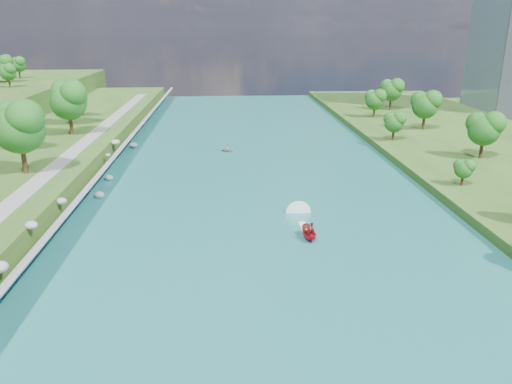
{
  "coord_description": "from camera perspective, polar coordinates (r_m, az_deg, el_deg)",
  "views": [
    {
      "loc": [
        -4.68,
        -52.36,
        25.26
      ],
      "look_at": [
        -0.47,
        15.95,
        2.5
      ],
      "focal_mm": 35.0,
      "sensor_mm": 36.0,
      "label": 1
    }
  ],
  "objects": [
    {
      "name": "raft",
      "position": [
        106.01,
        -3.25,
        4.83
      ],
      "size": [
        3.41,
        3.27,
        1.58
      ],
      "rotation": [
        0.0,
        0.0,
        0.91
      ],
      "color": "gray",
      "rests_on": "river_water"
    },
    {
      "name": "motorboat",
      "position": [
        64.24,
        5.79,
        -4.14
      ],
      "size": [
        3.6,
        18.79,
        2.18
      ],
      "rotation": [
        0.0,
        0.0,
        3.22
      ],
      "color": "#B60E20",
      "rests_on": "river_water"
    },
    {
      "name": "riprap_bank",
      "position": [
        78.46,
        -19.01,
        -0.03
      ],
      "size": [
        4.23,
        236.0,
        4.39
      ],
      "color": "slate",
      "rests_on": "ground"
    },
    {
      "name": "river_water",
      "position": [
        76.77,
        0.16,
        -0.78
      ],
      "size": [
        55.0,
        240.0,
        0.1
      ],
      "primitive_type": "cube",
      "color": "#1B665D",
      "rests_on": "ground"
    },
    {
      "name": "riverside_path",
      "position": [
        80.51,
        -23.6,
        1.17
      ],
      "size": [
        3.0,
        200.0,
        0.1
      ],
      "primitive_type": "cube",
      "color": "gray",
      "rests_on": "berm_west"
    },
    {
      "name": "ground",
      "position": [
        58.32,
        1.43,
        -7.27
      ],
      "size": [
        260.0,
        260.0,
        0.0
      ],
      "primitive_type": "plane",
      "color": "#2D5119",
      "rests_on": "ground"
    },
    {
      "name": "trees_east",
      "position": [
        99.79,
        23.38,
        6.0
      ],
      "size": [
        18.22,
        141.93,
        11.07
      ],
      "color": "#184E14",
      "rests_on": "berm_east"
    }
  ]
}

